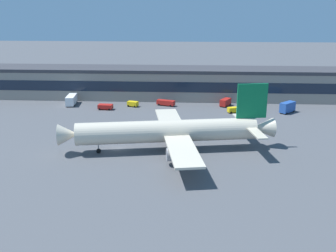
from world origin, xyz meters
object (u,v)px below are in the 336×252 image
object	(u,v)px
stair_truck	(288,107)
crew_van	(225,102)
baggage_tug	(133,104)
pushback_tractor	(105,106)
belt_loader	(165,102)
airliner	(171,131)
fuel_truck	(72,99)
follow_me_car	(235,109)

from	to	relation	value
stair_truck	crew_van	size ratio (longest dim) A/B	1.06
baggage_tug	pushback_tractor	bearing A→B (deg)	-152.52
belt_loader	crew_van	bearing A→B (deg)	1.51
pushback_tractor	crew_van	world-z (taller)	crew_van
belt_loader	crew_van	xyz separation A→B (m)	(20.94, 0.55, 0.31)
belt_loader	crew_van	world-z (taller)	crew_van
stair_truck	belt_loader	xyz separation A→B (m)	(-40.67, 7.17, -0.83)
airliner	pushback_tractor	distance (m)	45.57
airliner	belt_loader	world-z (taller)	airliner
baggage_tug	crew_van	distance (m)	32.39
belt_loader	fuel_truck	size ratio (longest dim) A/B	0.77
fuel_truck	follow_me_car	bearing A→B (deg)	-7.85
crew_van	airliner	bearing A→B (deg)	-110.13
baggage_tug	belt_loader	xyz separation A→B (m)	(11.34, 2.09, 0.07)
fuel_truck	baggage_tug	bearing A→B (deg)	-4.25
pushback_tractor	fuel_truck	bearing A→B (deg)	155.20
baggage_tug	pushback_tractor	size ratio (longest dim) A/B	0.81
stair_truck	follow_me_car	bearing A→B (deg)	-176.38
fuel_truck	pushback_tractor	bearing A→B (deg)	-24.80
pushback_tractor	crew_van	bearing A→B (deg)	9.92
stair_truck	belt_loader	size ratio (longest dim) A/B	0.89
crew_van	belt_loader	bearing A→B (deg)	-178.49
belt_loader	crew_van	size ratio (longest dim) A/B	1.19
crew_van	baggage_tug	bearing A→B (deg)	-175.32
stair_truck	crew_van	world-z (taller)	stair_truck
airliner	stair_truck	world-z (taller)	airliner
airliner	fuel_truck	size ratio (longest dim) A/B	6.02
stair_truck	follow_me_car	distance (m)	17.43
airliner	follow_me_car	distance (m)	41.54
stair_truck	airliner	bearing A→B (deg)	-133.92
follow_me_car	pushback_tractor	bearing A→B (deg)	177.82
stair_truck	pushback_tractor	bearing A→B (deg)	179.48
stair_truck	follow_me_car	xyz separation A→B (m)	(-17.38, -1.10, -0.89)
follow_me_car	pushback_tractor	distance (m)	43.36
stair_truck	baggage_tug	bearing A→B (deg)	174.43
belt_loader	baggage_tug	bearing A→B (deg)	-169.55
airliner	belt_loader	bearing A→B (deg)	95.39
fuel_truck	crew_van	size ratio (longest dim) A/B	1.54
stair_truck	fuel_truck	distance (m)	74.35
fuel_truck	crew_van	bearing A→B (deg)	1.06
baggage_tug	fuel_truck	world-z (taller)	fuel_truck
baggage_tug	stair_truck	bearing A→B (deg)	-5.57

